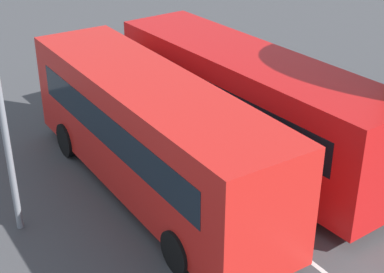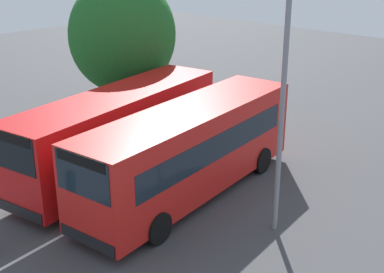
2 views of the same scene
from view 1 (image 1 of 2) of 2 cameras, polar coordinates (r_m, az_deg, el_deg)
name	(u,v)px [view 1 (image 1 of 2)]	position (r m, az deg, el deg)	size (l,w,h in m)	color
ground_plane	(201,176)	(16.59, 0.84, -3.86)	(70.60, 70.60, 0.00)	#424244
bus_far_left	(248,103)	(16.85, 5.51, 3.31)	(10.13, 4.09, 3.21)	red
bus_center_left	(150,132)	(15.11, -4.16, 0.43)	(10.09, 3.55, 3.21)	red
pedestrian	(121,69)	(21.72, -6.91, 6.54)	(0.36, 0.36, 1.67)	#232833
street_lamp	(3,40)	(13.13, -18.00, 8.93)	(0.31, 2.66, 8.22)	gray
lane_stripe_outer_left	(201,176)	(16.59, 0.84, -3.85)	(14.56, 0.12, 0.01)	silver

